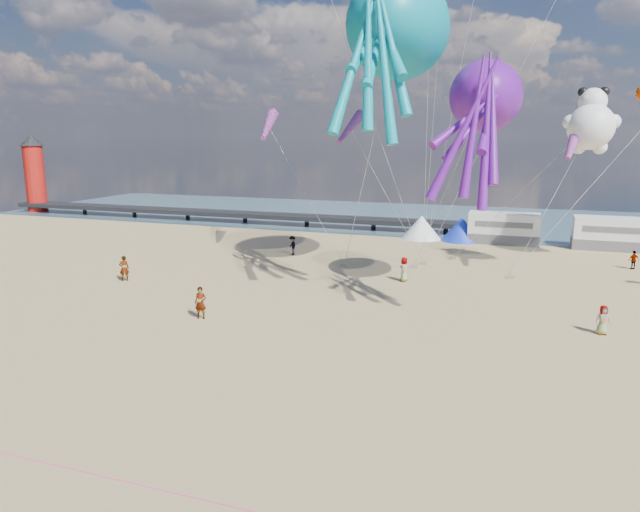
% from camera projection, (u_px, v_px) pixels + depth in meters
% --- Properties ---
extents(ground, '(120.00, 120.00, 0.00)m').
position_uv_depth(ground, '(295.00, 424.00, 20.79)').
color(ground, tan).
rests_on(ground, ground).
extents(water, '(120.00, 120.00, 0.00)m').
position_uv_depth(water, '(456.00, 219.00, 71.61)').
color(water, '#365768').
rests_on(water, ground).
extents(pier, '(60.00, 3.00, 0.50)m').
position_uv_depth(pier, '(216.00, 213.00, 70.25)').
color(pier, black).
rests_on(pier, ground).
extents(lighthouse, '(2.60, 2.60, 9.00)m').
position_uv_depth(lighthouse, '(35.00, 179.00, 78.54)').
color(lighthouse, '#A5140F').
rests_on(lighthouse, ground).
extents(motorhome_0, '(6.60, 2.50, 3.00)m').
position_uv_depth(motorhome_0, '(504.00, 228.00, 55.51)').
color(motorhome_0, silver).
rests_on(motorhome_0, ground).
extents(motorhome_1, '(6.60, 2.50, 3.00)m').
position_uv_depth(motorhome_1, '(612.00, 234.00, 52.45)').
color(motorhome_1, silver).
rests_on(motorhome_1, ground).
extents(tent_white, '(4.00, 4.00, 2.40)m').
position_uv_depth(tent_white, '(421.00, 227.00, 58.15)').
color(tent_white, white).
rests_on(tent_white, ground).
extents(tent_blue, '(4.00, 4.00, 2.40)m').
position_uv_depth(tent_blue, '(461.00, 229.00, 56.86)').
color(tent_blue, '#1933CC').
rests_on(tent_blue, ground).
extents(rope_line, '(34.00, 0.03, 0.03)m').
position_uv_depth(rope_line, '(230.00, 506.00, 16.17)').
color(rope_line, '#F2338C').
rests_on(rope_line, ground).
extents(standing_person, '(0.76, 0.57, 1.87)m').
position_uv_depth(standing_person, '(201.00, 303.00, 32.65)').
color(standing_person, tan).
rests_on(standing_person, ground).
extents(beachgoer_0, '(0.57, 0.73, 1.78)m').
position_uv_depth(beachgoer_0, '(404.00, 269.00, 41.03)').
color(beachgoer_0, '#7F6659').
rests_on(beachgoer_0, ground).
extents(beachgoer_2, '(1.03, 1.04, 1.70)m').
position_uv_depth(beachgoer_2, '(292.00, 245.00, 50.25)').
color(beachgoer_2, '#7F6659').
rests_on(beachgoer_2, ground).
extents(beachgoer_3, '(1.11, 0.93, 1.49)m').
position_uv_depth(beachgoer_3, '(634.00, 260.00, 44.81)').
color(beachgoer_3, '#7F6659').
rests_on(beachgoer_3, ground).
extents(beachgoer_5, '(1.66, 1.57, 1.87)m').
position_uv_depth(beachgoer_5, '(124.00, 268.00, 41.16)').
color(beachgoer_5, '#7F6659').
rests_on(beachgoer_5, ground).
extents(beachgoer_6, '(0.66, 0.51, 1.59)m').
position_uv_depth(beachgoer_6, '(603.00, 320.00, 30.06)').
color(beachgoer_6, '#7F6659').
rests_on(beachgoer_6, ground).
extents(sandbag_a, '(0.50, 0.35, 0.22)m').
position_uv_depth(sandbag_a, '(344.00, 266.00, 45.62)').
color(sandbag_a, gray).
rests_on(sandbag_a, ground).
extents(sandbag_b, '(0.50, 0.35, 0.22)m').
position_uv_depth(sandbag_b, '(414.00, 267.00, 45.33)').
color(sandbag_b, gray).
rests_on(sandbag_b, ground).
extents(sandbag_c, '(0.50, 0.35, 0.22)m').
position_uv_depth(sandbag_c, '(511.00, 277.00, 42.07)').
color(sandbag_c, gray).
rests_on(sandbag_c, ground).
extents(sandbag_d, '(0.50, 0.35, 0.22)m').
position_uv_depth(sandbag_d, '(453.00, 258.00, 48.67)').
color(sandbag_d, gray).
rests_on(sandbag_d, ground).
extents(sandbag_e, '(0.50, 0.35, 0.22)m').
position_uv_depth(sandbag_e, '(423.00, 263.00, 46.60)').
color(sandbag_e, gray).
rests_on(sandbag_e, ground).
extents(kite_octopus_teal, '(8.44, 12.84, 13.56)m').
position_uv_depth(kite_octopus_teal, '(398.00, 28.00, 38.73)').
color(kite_octopus_teal, '#088A9C').
extents(kite_octopus_purple, '(7.26, 10.20, 10.72)m').
position_uv_depth(kite_octopus_purple, '(486.00, 97.00, 34.27)').
color(kite_octopus_purple, '#5B118D').
extents(kite_panda, '(4.24, 4.03, 5.55)m').
position_uv_depth(kite_panda, '(591.00, 127.00, 40.44)').
color(kite_panda, white).
extents(windsock_left, '(2.76, 6.22, 6.15)m').
position_uv_depth(windsock_left, '(268.00, 126.00, 49.41)').
color(windsock_left, red).
extents(windsock_mid, '(2.01, 5.64, 5.56)m').
position_uv_depth(windsock_mid, '(573.00, 141.00, 39.94)').
color(windsock_mid, red).
extents(windsock_right, '(1.56, 4.83, 4.75)m').
position_uv_depth(windsock_right, '(350.00, 128.00, 45.78)').
color(windsock_right, red).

